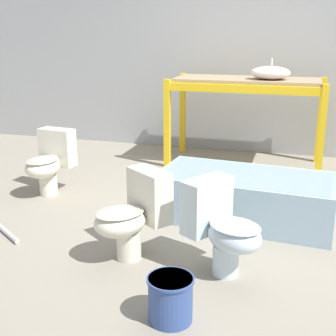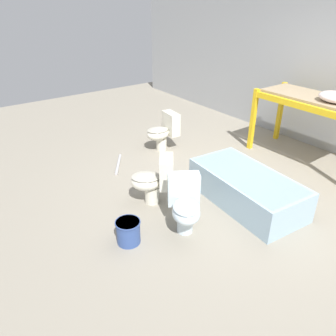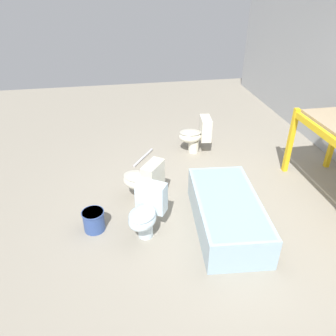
{
  "view_description": "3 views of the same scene",
  "coord_description": "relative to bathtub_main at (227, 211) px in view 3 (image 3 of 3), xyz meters",
  "views": [
    {
      "loc": [
        0.6,
        -4.01,
        1.61
      ],
      "look_at": [
        -0.28,
        -0.96,
        0.65
      ],
      "focal_mm": 50.0,
      "sensor_mm": 36.0,
      "label": 1
    },
    {
      "loc": [
        2.44,
        -3.07,
        2.38
      ],
      "look_at": [
        -0.47,
        -0.92,
        0.45
      ],
      "focal_mm": 35.0,
      "sensor_mm": 36.0,
      "label": 2
    },
    {
      "loc": [
        3.14,
        -1.42,
        2.73
      ],
      "look_at": [
        -0.31,
        -0.81,
        0.62
      ],
      "focal_mm": 35.0,
      "sensor_mm": 36.0,
      "label": 3
    }
  ],
  "objects": [
    {
      "name": "ground_plane",
      "position": [
        -0.18,
        0.17,
        -0.23
      ],
      "size": [
        12.0,
        12.0,
        0.0
      ],
      "primitive_type": "plane",
      "color": "gray"
    },
    {
      "name": "bathtub_main",
      "position": [
        0.0,
        0.0,
        0.0
      ],
      "size": [
        1.55,
        0.87,
        0.4
      ],
      "rotation": [
        0.0,
        0.0,
        -0.09
      ],
      "color": "#99B7CC",
      "rests_on": "ground_plane"
    },
    {
      "name": "toilet_near",
      "position": [
        -0.69,
        -0.94,
        0.11
      ],
      "size": [
        0.58,
        0.62,
        0.63
      ],
      "rotation": [
        0.0,
        0.0,
        -0.64
      ],
      "color": "silver",
      "rests_on": "ground_plane"
    },
    {
      "name": "toilet_far",
      "position": [
        -1.96,
        0.11,
        0.11
      ],
      "size": [
        0.39,
        0.56,
        0.63
      ],
      "rotation": [
        0.0,
        0.0,
        -0.12
      ],
      "color": "silver",
      "rests_on": "ground_plane"
    },
    {
      "name": "toilet_extra",
      "position": [
        -0.04,
        -0.98,
        0.11
      ],
      "size": [
        0.62,
        0.56,
        0.63
      ],
      "rotation": [
        0.0,
        0.0,
        1.01
      ],
      "color": "silver",
      "rests_on": "ground_plane"
    },
    {
      "name": "bucket_white",
      "position": [
        -0.22,
        -1.6,
        -0.09
      ],
      "size": [
        0.27,
        0.27,
        0.27
      ],
      "color": "#334C8C",
      "rests_on": "ground_plane"
    },
    {
      "name": "loose_pipe",
      "position": [
        -1.88,
        -0.82,
        -0.21
      ],
      "size": [
        0.55,
        0.4,
        0.04
      ],
      "color": "#B7B7BC",
      "rests_on": "ground_plane"
    }
  ]
}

